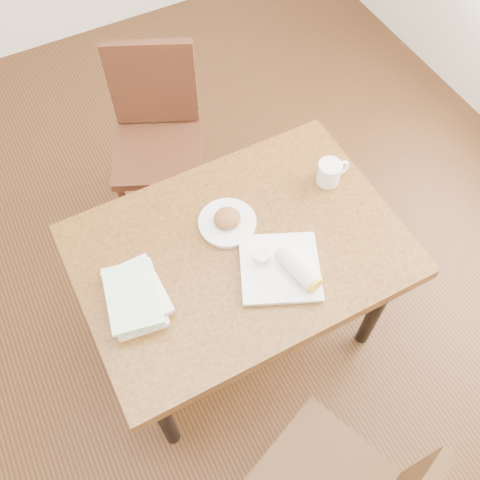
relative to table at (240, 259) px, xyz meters
name	(u,v)px	position (x,y,z in m)	size (l,w,h in m)	color
ground	(240,328)	(0.00, 0.00, -0.67)	(4.00, 5.00, 0.01)	#472814
room_walls	(240,46)	(0.00, 0.00, 0.97)	(4.02, 5.02, 2.80)	white
table	(240,259)	(0.00, 0.00, 0.00)	(1.19, 0.84, 0.75)	brown
chair_far	(157,129)	(0.01, 0.88, -0.12)	(0.56, 0.56, 0.95)	#441F13
plate_scone	(227,221)	(0.00, 0.11, 0.11)	(0.22, 0.22, 0.07)	white
coffee_mug	(330,172)	(0.46, 0.12, 0.13)	(0.14, 0.09, 0.09)	white
plate_burrito	(285,268)	(0.09, -0.16, 0.11)	(0.37, 0.37, 0.09)	white
book_stack	(136,296)	(-0.42, -0.03, 0.12)	(0.22, 0.28, 0.07)	white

